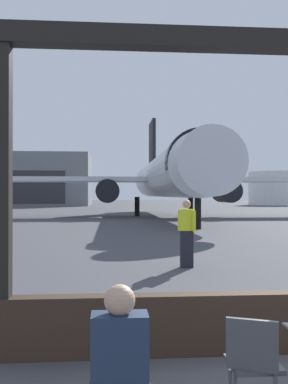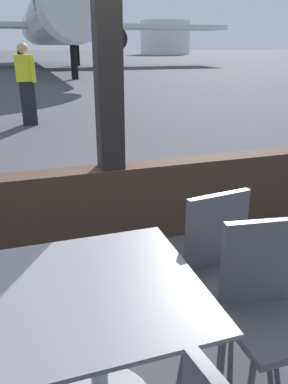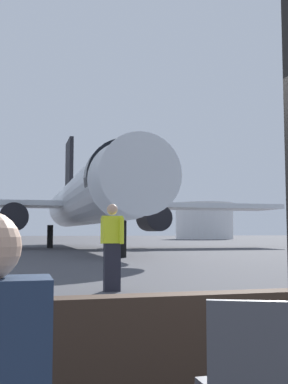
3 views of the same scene
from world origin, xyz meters
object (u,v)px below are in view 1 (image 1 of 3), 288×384
Objects in this scene: cafe_chair_window_right at (253,359)px; airplane at (168,176)px; ground_crew_worker at (187,232)px; seated_passenger at (117,362)px; distant_hangar at (21,180)px; fuel_storage_tank at (275,188)px.

cafe_chair_window_right is 0.03× the size of airplane.
cafe_chair_window_right is 7.56m from ground_crew_worker.
seated_passenger is 32.25m from airplane.
distant_hangar is (-16.13, 75.08, 3.85)m from seated_passenger.
airplane is 1.25× the size of distant_hangar.
airplane is at bearing 83.33° from ground_crew_worker.
seated_passenger is at bearing -77.87° from distant_hangar.
seated_passenger reaches higher than cafe_chair_window_right.
distant_hangar reaches higher than seated_passenger.
cafe_chair_window_right is at bearing 14.85° from seated_passenger.
distant_hangar reaches higher than ground_crew_worker.
cafe_chair_window_right is 80.18m from fuel_storage_tank.
ground_crew_worker is (1.92, 7.80, 0.23)m from seated_passenger.
distant_hangar is (-18.05, 67.28, 3.62)m from ground_crew_worker.
airplane reaches higher than fuel_storage_tank.
distant_hangar is at bearing 115.72° from airplane.
ground_crew_worker is (-2.81, -23.98, -2.56)m from airplane.
cafe_chair_window_right is 0.51× the size of ground_crew_worker.
fuel_storage_tank is at bearing 68.19° from cafe_chair_window_right.
seated_passenger is at bearing -98.45° from airplane.
ground_crew_worker is 72.93m from fuel_storage_tank.
fuel_storage_tank is (26.15, 42.92, -0.37)m from airplane.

